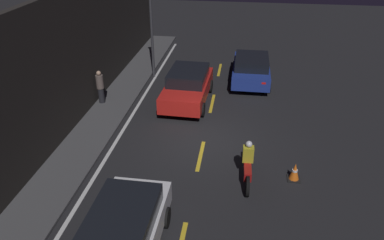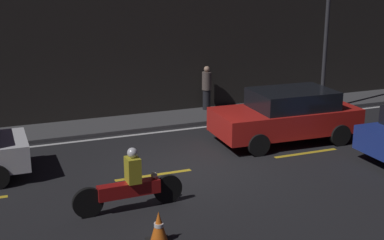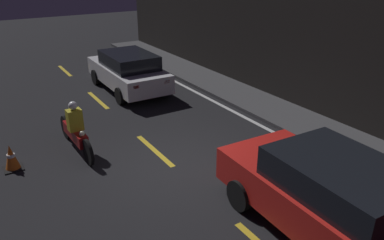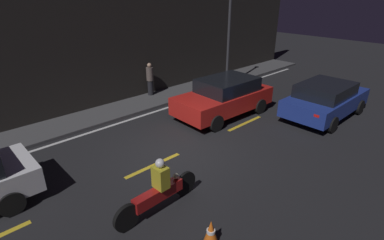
{
  "view_description": "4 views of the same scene",
  "coord_description": "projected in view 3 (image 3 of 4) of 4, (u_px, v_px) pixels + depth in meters",
  "views": [
    {
      "loc": [
        -12.53,
        -1.34,
        7.84
      ],
      "look_at": [
        -0.57,
        0.39,
        1.26
      ],
      "focal_mm": 35.0,
      "sensor_mm": 36.0,
      "label": 1
    },
    {
      "loc": [
        -4.75,
        -12.03,
        5.01
      ],
      "look_at": [
        0.22,
        0.45,
        1.2
      ],
      "focal_mm": 50.0,
      "sensor_mm": 36.0,
      "label": 2
    },
    {
      "loc": [
        6.93,
        -3.78,
        4.63
      ],
      "look_at": [
        -0.07,
        0.58,
        1.08
      ],
      "focal_mm": 35.0,
      "sensor_mm": 36.0,
      "label": 3
    },
    {
      "loc": [
        -5.45,
        -6.46,
        4.94
      ],
      "look_at": [
        0.92,
        0.33,
        0.82
      ],
      "focal_mm": 28.0,
      "sensor_mm": 36.0,
      "label": 4
    }
  ],
  "objects": [
    {
      "name": "lane_dash_b",
      "position": [
        98.0,
        100.0,
        13.35
      ],
      "size": [
        2.0,
        0.14,
        0.01
      ],
      "color": "gold",
      "rests_on": "ground"
    },
    {
      "name": "lane_dash_c",
      "position": [
        155.0,
        150.0,
        9.85
      ],
      "size": [
        2.0,
        0.14,
        0.01
      ],
      "color": "gold",
      "rests_on": "ground"
    },
    {
      "name": "traffic_cone_near",
      "position": [
        11.0,
        158.0,
        8.86
      ],
      "size": [
        0.43,
        0.43,
        0.63
      ],
      "color": "black",
      "rests_on": "ground"
    },
    {
      "name": "lane_solid_kerb",
      "position": [
        278.0,
        134.0,
        10.74
      ],
      "size": [
        25.2,
        0.14,
        0.01
      ],
      "color": "silver",
      "rests_on": "ground"
    },
    {
      "name": "taxi_red",
      "position": [
        331.0,
        196.0,
        6.55
      ],
      "size": [
        4.34,
        2.13,
        1.56
      ],
      "rotation": [
        0.0,
        0.0,
        3.11
      ],
      "color": "red",
      "rests_on": "ground"
    },
    {
      "name": "sedan_white",
      "position": [
        128.0,
        71.0,
        14.07
      ],
      "size": [
        4.23,
        1.9,
        1.47
      ],
      "rotation": [
        0.0,
        0.0,
        3.14
      ],
      "color": "silver",
      "rests_on": "ground"
    },
    {
      "name": "lane_dash_a",
      "position": [
        65.0,
        71.0,
        16.86
      ],
      "size": [
        2.0,
        0.14,
        0.01
      ],
      "color": "gold",
      "rests_on": "ground"
    },
    {
      "name": "motorcycle",
      "position": [
        75.0,
        131.0,
        9.64
      ],
      "size": [
        2.44,
        0.37,
        1.4
      ],
      "rotation": [
        0.0,
        0.0,
        0.03
      ],
      "color": "black",
      "rests_on": "ground"
    },
    {
      "name": "raised_curb",
      "position": [
        306.0,
        124.0,
        11.27
      ],
      "size": [
        28.0,
        1.76,
        0.11
      ],
      "color": "#424244",
      "rests_on": "ground"
    },
    {
      "name": "building_front",
      "position": [
        342.0,
        32.0,
        10.72
      ],
      "size": [
        28.0,
        0.3,
        5.44
      ],
      "color": "black",
      "rests_on": "ground"
    },
    {
      "name": "ground_plane",
      "position": [
        173.0,
        167.0,
        9.07
      ],
      "size": [
        56.0,
        56.0,
        0.0
      ],
      "primitive_type": "plane",
      "color": "black"
    }
  ]
}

